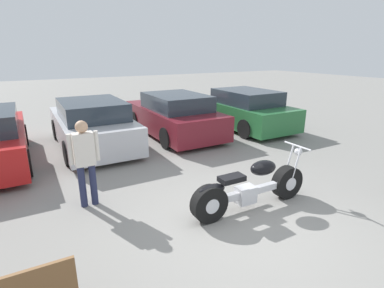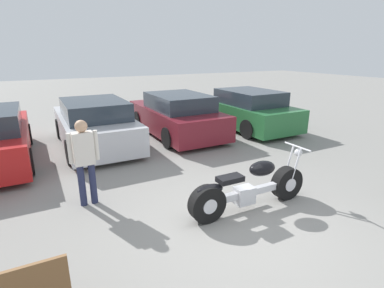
{
  "view_description": "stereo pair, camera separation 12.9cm",
  "coord_description": "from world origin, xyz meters",
  "px_view_note": "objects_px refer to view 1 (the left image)",
  "views": [
    {
      "loc": [
        -2.75,
        -3.24,
        2.69
      ],
      "look_at": [
        0.15,
        1.93,
        0.85
      ],
      "focal_mm": 28.0,
      "sensor_mm": 36.0,
      "label": 1
    },
    {
      "loc": [
        -2.64,
        -3.3,
        2.69
      ],
      "look_at": [
        0.15,
        1.93,
        0.85
      ],
      "focal_mm": 28.0,
      "sensor_mm": 36.0,
      "label": 2
    }
  ],
  "objects_px": {
    "parked_car_maroon": "(174,116)",
    "person_standing": "(85,157)",
    "motorcycle": "(250,188)",
    "parked_car_silver": "(92,125)",
    "parked_car_green": "(242,110)"
  },
  "relations": [
    {
      "from": "parked_car_maroon",
      "to": "person_standing",
      "type": "xyz_separation_m",
      "value": [
        -3.48,
        -3.6,
        0.28
      ]
    },
    {
      "from": "motorcycle",
      "to": "parked_car_silver",
      "type": "distance_m",
      "value": 5.38
    },
    {
      "from": "person_standing",
      "to": "motorcycle",
      "type": "bearing_deg",
      "value": -31.95
    },
    {
      "from": "parked_car_silver",
      "to": "parked_car_maroon",
      "type": "relative_size",
      "value": 1.0
    },
    {
      "from": "motorcycle",
      "to": "parked_car_maroon",
      "type": "relative_size",
      "value": 0.55
    },
    {
      "from": "parked_car_silver",
      "to": "parked_car_maroon",
      "type": "xyz_separation_m",
      "value": [
        2.64,
        0.01,
        0.0
      ]
    },
    {
      "from": "motorcycle",
      "to": "parked_car_maroon",
      "type": "bearing_deg",
      "value": 78.66
    },
    {
      "from": "motorcycle",
      "to": "parked_car_green",
      "type": "xyz_separation_m",
      "value": [
        3.67,
        4.85,
        0.25
      ]
    },
    {
      "from": "parked_car_silver",
      "to": "parked_car_green",
      "type": "height_order",
      "value": "same"
    },
    {
      "from": "parked_car_silver",
      "to": "parked_car_maroon",
      "type": "bearing_deg",
      "value": 0.13
    },
    {
      "from": "person_standing",
      "to": "parked_car_silver",
      "type": "bearing_deg",
      "value": 76.9
    },
    {
      "from": "motorcycle",
      "to": "parked_car_silver",
      "type": "relative_size",
      "value": 0.55
    },
    {
      "from": "parked_car_maroon",
      "to": "parked_car_green",
      "type": "distance_m",
      "value": 2.66
    },
    {
      "from": "parked_car_silver",
      "to": "parked_car_maroon",
      "type": "height_order",
      "value": "same"
    },
    {
      "from": "person_standing",
      "to": "parked_car_green",
      "type": "bearing_deg",
      "value": 28.47
    }
  ]
}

